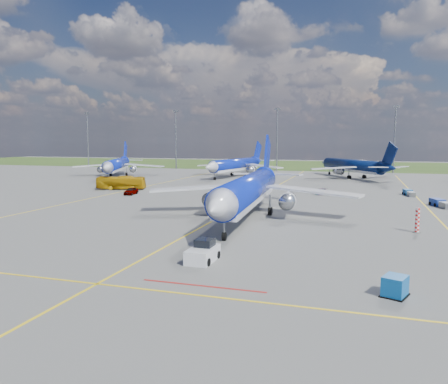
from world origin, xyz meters
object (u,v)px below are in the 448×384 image
(apron_bus, at_px, (121,183))
(baggage_tug_w, at_px, (440,203))
(baggage_tug_e, at_px, (409,193))
(pushback_tug, at_px, (203,252))
(main_airliner, at_px, (248,218))
(bg_jet_nnw, at_px, (235,177))
(bg_jet_n, at_px, (352,178))
(bg_jet_nw, at_px, (117,176))
(warning_post, at_px, (417,220))
(service_car_b, at_px, (237,196))
(baggage_tug_c, at_px, (235,190))
(service_car_c, at_px, (321,192))
(service_car_a, at_px, (131,191))
(uld_container, at_px, (395,286))

(apron_bus, relative_size, baggage_tug_w, 1.93)
(baggage_tug_e, bearing_deg, pushback_tug, -120.92)
(main_airliner, bearing_deg, bg_jet_nnw, 103.42)
(bg_jet_n, xyz_separation_m, apron_bus, (-49.27, -47.34, 1.52))
(bg_jet_nw, bearing_deg, baggage_tug_w, -45.32)
(main_airliner, xyz_separation_m, pushback_tug, (1.58, -23.25, 0.79))
(apron_bus, bearing_deg, baggage_tug_w, -109.85)
(warning_post, xyz_separation_m, bg_jet_n, (-9.03, 77.73, -1.50))
(bg_jet_n, distance_m, baggage_tug_w, 56.29)
(warning_post, height_order, main_airliner, main_airliner)
(pushback_tug, distance_m, baggage_tug_w, 50.52)
(bg_jet_nnw, height_order, pushback_tug, bg_jet_nnw)
(bg_jet_nw, xyz_separation_m, service_car_b, (49.58, -40.54, 0.72))
(baggage_tug_c, bearing_deg, bg_jet_nnw, 129.89)
(service_car_c, bearing_deg, bg_jet_nw, 170.49)
(baggage_tug_w, bearing_deg, bg_jet_nnw, 117.52)
(warning_post, xyz_separation_m, apron_bus, (-58.30, 30.39, 0.02))
(bg_jet_nnw, bearing_deg, apron_bus, -99.83)
(main_airliner, bearing_deg, service_car_a, 143.58)
(uld_container, bearing_deg, service_car_b, 139.09)
(uld_container, bearing_deg, warning_post, 100.81)
(warning_post, relative_size, bg_jet_n, 0.08)
(bg_jet_nnw, height_order, baggage_tug_c, bg_jet_nnw)
(warning_post, xyz_separation_m, baggage_tug_w, (6.24, 23.56, -0.93))
(baggage_tug_w, bearing_deg, bg_jet_nw, 137.69)
(uld_container, distance_m, service_car_a, 66.44)
(bg_jet_nw, relative_size, service_car_c, 9.81)
(bg_jet_nw, relative_size, service_car_b, 7.64)
(pushback_tug, bearing_deg, service_car_a, 127.02)
(uld_container, bearing_deg, bg_jet_nnw, 132.78)
(bg_jet_nw, distance_m, main_airliner, 80.58)
(uld_container, bearing_deg, pushback_tug, -174.99)
(uld_container, distance_m, baggage_tug_e, 62.52)
(bg_jet_nnw, xyz_separation_m, service_car_b, (14.67, -50.99, 0.72))
(service_car_c, bearing_deg, warning_post, -54.24)
(main_airliner, relative_size, baggage_tug_e, 8.69)
(bg_jet_nw, distance_m, bg_jet_nnw, 36.45)
(service_car_c, bearing_deg, pushback_tug, -83.05)
(bg_jet_n, bearing_deg, service_car_b, 38.11)
(baggage_tug_e, bearing_deg, apron_bus, 178.29)
(warning_post, xyz_separation_m, baggage_tug_e, (2.80, 38.21, -0.97))
(main_airliner, distance_m, service_car_b, 18.47)
(warning_post, xyz_separation_m, main_airliner, (-21.96, 3.87, -1.50))
(pushback_tug, bearing_deg, bg_jet_nw, 126.03)
(uld_container, relative_size, baggage_tug_w, 0.32)
(baggage_tug_w, distance_m, baggage_tug_c, 39.42)
(service_car_a, height_order, service_car_b, service_car_a)
(bg_jet_n, bearing_deg, warning_post, 63.76)
(main_airliner, bearing_deg, uld_container, -61.21)
(apron_bus, xyz_separation_m, service_car_b, (29.75, -9.28, -0.80))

